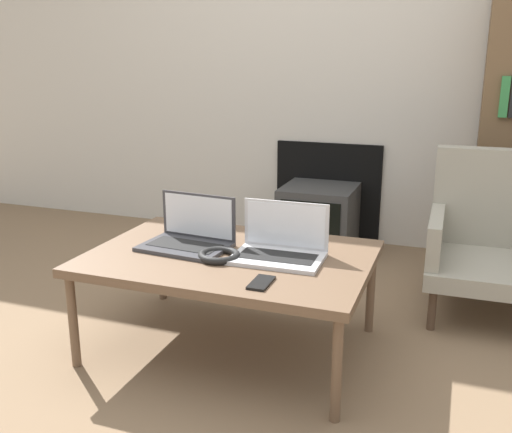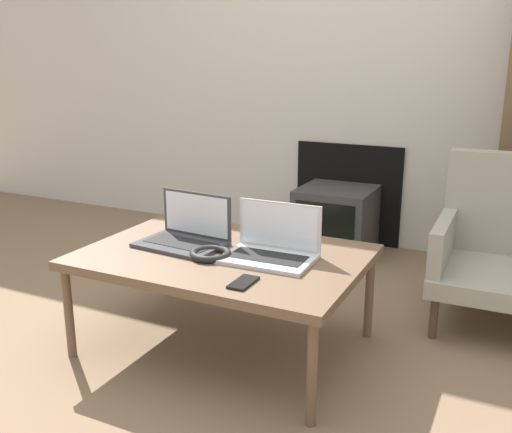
% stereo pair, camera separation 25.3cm
% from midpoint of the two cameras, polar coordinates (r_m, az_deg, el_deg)
% --- Properties ---
extents(ground_plane, '(14.00, 14.00, 0.00)m').
position_cam_midpoint_polar(ground_plane, '(2.21, -9.24, -16.60)').
color(ground_plane, '#7A6047').
extents(wall_back, '(7.00, 0.08, 2.60)m').
position_cam_midpoint_polar(wall_back, '(3.72, 5.45, 17.31)').
color(wall_back, beige).
rests_on(wall_back, ground_plane).
extents(table, '(1.11, 0.77, 0.41)m').
position_cam_midpoint_polar(table, '(2.30, -5.73, -4.49)').
color(table, brown).
rests_on(table, ground_plane).
extents(laptop_left, '(0.37, 0.27, 0.21)m').
position_cam_midpoint_polar(laptop_left, '(2.40, -9.70, -2.00)').
color(laptop_left, '#38383D').
rests_on(laptop_left, table).
extents(laptop_right, '(0.35, 0.25, 0.21)m').
position_cam_midpoint_polar(laptop_right, '(2.23, -0.79, -3.08)').
color(laptop_right, silver).
rests_on(laptop_right, table).
extents(headphones, '(0.17, 0.17, 0.03)m').
position_cam_midpoint_polar(headphones, '(2.24, -6.96, -3.94)').
color(headphones, black).
rests_on(headphones, table).
extents(phone, '(0.07, 0.13, 0.01)m').
position_cam_midpoint_polar(phone, '(1.99, -3.15, -6.69)').
color(phone, black).
rests_on(phone, table).
extents(tv, '(0.44, 0.45, 0.40)m').
position_cam_midpoint_polar(tv, '(3.58, 4.28, -0.17)').
color(tv, '#383838').
rests_on(tv, ground_plane).
extents(armchair, '(0.67, 0.61, 0.75)m').
position_cam_midpoint_polar(armchair, '(2.87, 21.18, -1.76)').
color(armchair, gray).
rests_on(armchair, ground_plane).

